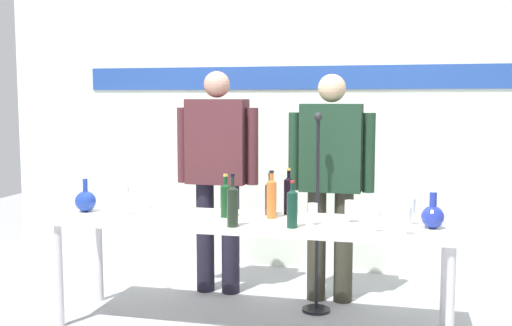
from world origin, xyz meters
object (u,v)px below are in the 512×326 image
decanter_blue_right (433,216)px  wine_glass_right_2 (375,216)px  wine_bottle_2 (233,205)px  wine_glass_right_3 (313,210)px  wine_glass_left_2 (145,196)px  microphone_stand (317,247)px  wine_bottle_0 (289,194)px  wine_glass_right_0 (411,206)px  wine_glass_right_4 (406,215)px  display_table (251,227)px  wine_glass_left_0 (125,192)px  wine_glass_left_1 (124,201)px  wine_bottle_3 (292,207)px  wine_bottle_5 (226,199)px  presenter_right (331,172)px  wine_glass_right_1 (350,207)px  presenter_left (217,166)px  wine_bottle_1 (271,197)px  decanter_blue_left (86,201)px  wine_bottle_4 (270,197)px

decanter_blue_right → wine_glass_right_2: bearing=-149.7°
wine_bottle_2 → wine_glass_right_3: wine_bottle_2 is taller
wine_glass_left_2 → microphone_stand: bearing=11.0°
wine_bottle_0 → wine_glass_right_0: (0.80, -0.17, -0.02)m
wine_glass_right_4 → display_table: bearing=166.0°
microphone_stand → wine_glass_left_0: bearing=-173.7°
wine_glass_right_0 → wine_glass_left_2: bearing=176.0°
wine_bottle_2 → wine_glass_left_1: bearing=166.7°
wine_glass_left_1 → wine_bottle_3: bearing=-6.6°
wine_bottle_0 → wine_bottle_5: wine_bottle_0 is taller
wine_bottle_2 → wine_glass_right_3: (0.47, 0.17, -0.04)m
presenter_right → microphone_stand: 0.57m
wine_glass_left_1 → wine_glass_right_1: wine_glass_left_1 is taller
wine_glass_right_4 → wine_glass_right_2: bearing=167.3°
wine_bottle_5 → wine_glass_left_2: (-0.65, 0.16, -0.03)m
wine_glass_left_0 → wine_glass_right_0: (2.02, -0.21, 0.02)m
presenter_right → wine_bottle_5: presenter_right is taller
presenter_left → wine_bottle_5: size_ratio=5.97×
wine_bottle_3 → wine_bottle_5: wine_bottle_3 is taller
wine_bottle_1 → wine_bottle_0: bearing=63.5°
wine_bottle_5 → wine_glass_right_3: (0.60, -0.11, -0.03)m
wine_bottle_5 → wine_glass_right_0: bearing=1.3°
wine_glass_left_0 → wine_glass_right_1: bearing=-7.6°
wine_bottle_1 → wine_bottle_5: wine_bottle_1 is taller
decanter_blue_left → decanter_blue_right: decanter_blue_left is taller
wine_bottle_0 → wine_bottle_2: bearing=-117.8°
wine_glass_right_0 → microphone_stand: microphone_stand is taller
presenter_right → wine_glass_right_2: size_ratio=12.28×
wine_glass_left_2 → wine_glass_left_0: bearing=157.1°
decanter_blue_right → wine_bottle_0: (-0.93, 0.24, 0.06)m
wine_glass_right_0 → microphone_stand: (-0.63, 0.36, -0.38)m
decanter_blue_left → wine_glass_right_1: bearing=1.8°
presenter_left → wine_bottle_5: presenter_left is taller
wine_glass_right_0 → wine_glass_right_2: size_ratio=1.21×
presenter_left → wine_bottle_2: presenter_left is taller
wine_bottle_0 → wine_bottle_5: 0.43m
wine_glass_right_1 → wine_glass_left_1: bearing=-175.9°
wine_bottle_2 → wine_bottle_4: (0.14, 0.42, -0.02)m
wine_glass_left_0 → wine_glass_right_0: bearing=-5.9°
decanter_blue_right → wine_glass_left_0: size_ratio=1.58×
wine_bottle_1 → wine_bottle_3: bearing=-54.7°
wine_glass_left_1 → wine_glass_right_4: bearing=-5.7°
display_table → wine_bottle_0: wine_bottle_0 is taller
wine_bottle_4 → wine_bottle_5: 0.30m
decanter_blue_right → presenter_left: bearing=156.1°
display_table → presenter_right: size_ratio=1.54×
wine_glass_left_0 → microphone_stand: microphone_stand is taller
wine_glass_left_1 → wine_glass_right_3: bearing=-0.8°
wine_bottle_2 → wine_bottle_4: bearing=71.7°
wine_bottle_1 → wine_bottle_4: bearing=107.0°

